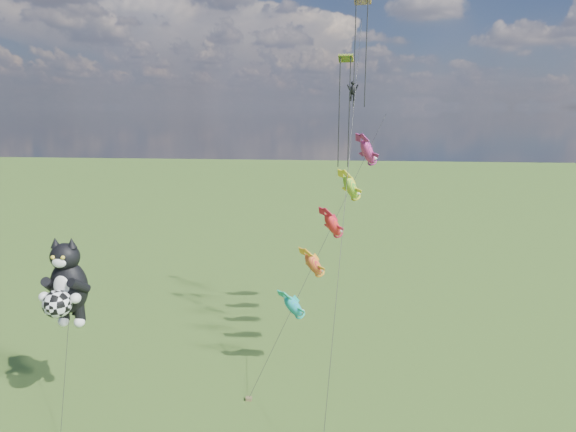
{
  "coord_description": "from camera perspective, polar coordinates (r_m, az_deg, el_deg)",
  "views": [
    {
      "loc": [
        16.28,
        -27.22,
        18.99
      ],
      "look_at": [
        12.96,
        7.55,
        11.09
      ],
      "focal_mm": 30.0,
      "sensor_mm": 36.0,
      "label": 1
    }
  ],
  "objects": [
    {
      "name": "ground",
      "position": [
        36.97,
        -22.97,
        -19.28
      ],
      "size": [
        300.0,
        300.0,
        0.0
      ],
      "primitive_type": "plane",
      "color": "#234511"
    },
    {
      "name": "parafoil_rig",
      "position": [
        35.02,
        7.65,
        15.29
      ],
      "size": [
        3.07,
        17.47,
        26.76
      ],
      "rotation": [
        0.0,
        0.0,
        -0.04
      ],
      "color": "brown",
      "rests_on": "ground"
    },
    {
      "name": "cat_kite_rig",
      "position": [
        32.17,
        -24.83,
        -7.38
      ],
      "size": [
        2.58,
        4.17,
        11.44
      ],
      "rotation": [
        0.0,
        0.0,
        0.1
      ],
      "color": "brown",
      "rests_on": "ground"
    },
    {
      "name": "fish_windsock_rig",
      "position": [
        36.17,
        5.28,
        -1.1
      ],
      "size": [
        9.68,
        12.83,
        18.48
      ],
      "rotation": [
        0.0,
        0.0,
        -0.32
      ],
      "color": "brown",
      "rests_on": "ground"
    }
  ]
}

